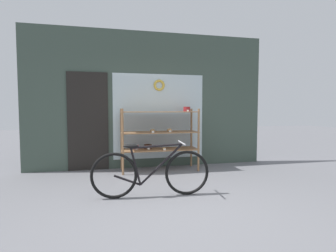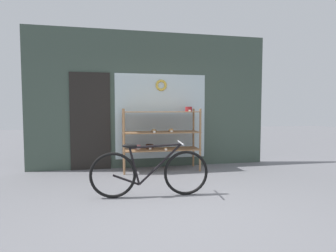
{
  "view_description": "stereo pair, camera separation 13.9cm",
  "coord_description": "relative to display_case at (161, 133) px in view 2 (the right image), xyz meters",
  "views": [
    {
      "loc": [
        -0.93,
        -3.26,
        1.31
      ],
      "look_at": [
        0.07,
        1.1,
        1.02
      ],
      "focal_mm": 28.0,
      "sensor_mm": 36.0,
      "label": 1
    },
    {
      "loc": [
        -0.79,
        -3.29,
        1.31
      ],
      "look_at": [
        0.07,
        1.1,
        1.02
      ],
      "focal_mm": 28.0,
      "sensor_mm": 36.0,
      "label": 2
    }
  ],
  "objects": [
    {
      "name": "ground_plane",
      "position": [
        -0.14,
        -2.21,
        -0.81
      ],
      "size": [
        30.0,
        30.0,
        0.0
      ],
      "primitive_type": "plane",
      "color": "slate"
    },
    {
      "name": "bicycle",
      "position": [
        -0.46,
        -1.66,
        -0.45
      ],
      "size": [
        1.78,
        0.46,
        0.81
      ],
      "rotation": [
        0.0,
        0.0,
        -0.06
      ],
      "color": "black",
      "rests_on": "ground_plane"
    },
    {
      "name": "storefront_facade",
      "position": [
        -0.18,
        0.4,
        0.67
      ],
      "size": [
        5.39,
        0.13,
        3.03
      ],
      "color": "#3D4C42",
      "rests_on": "ground_plane"
    },
    {
      "name": "display_case",
      "position": [
        0.0,
        0.0,
        0.0
      ],
      "size": [
        1.63,
        0.54,
        1.37
      ],
      "color": "#8E6642",
      "rests_on": "ground_plane"
    }
  ]
}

